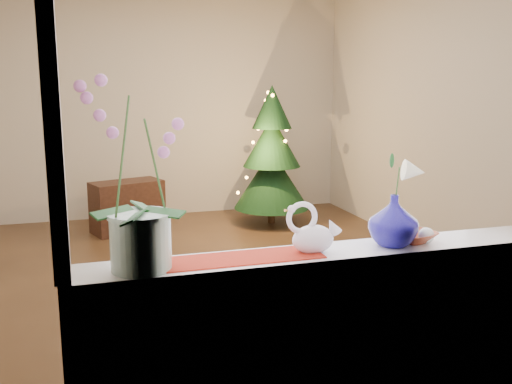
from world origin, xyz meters
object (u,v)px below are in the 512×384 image
swan (313,228)px  xmas_tree (272,155)px  orchid_pot (138,175)px  blue_vase (394,217)px  paperweight (426,235)px  side_table (127,206)px  amber_dish (412,237)px

swan → xmas_tree: size_ratio=0.16×
orchid_pot → blue_vase: 1.15m
blue_vase → paperweight: bearing=-3.8°
side_table → paperweight: bearing=-94.7°
amber_dish → xmas_tree: size_ratio=0.11×
amber_dish → swan: bearing=-177.7°
swan → blue_vase: blue_vase is taller
swan → paperweight: 0.56m
paperweight → amber_dish: 0.06m
orchid_pot → paperweight: 1.33m
amber_dish → side_table: amber_dish is taller
blue_vase → amber_dish: blue_vase is taller
orchid_pot → blue_vase: orchid_pot is taller
xmas_tree → paperweight: bearing=-98.7°
paperweight → side_table: size_ratio=0.10×
swan → side_table: swan is taller
blue_vase → paperweight: blue_vase is taller
orchid_pot → side_table: size_ratio=0.99×
paperweight → amber_dish: (-0.05, 0.04, -0.01)m
swan → blue_vase: (0.39, -0.01, 0.03)m
orchid_pot → blue_vase: (1.12, 0.01, -0.24)m
blue_vase → amber_dish: size_ratio=1.54×
blue_vase → side_table: (-0.87, 4.15, -0.77)m
xmas_tree → swan: bearing=-106.2°
orchid_pot → side_table: bearing=86.6°
swan → xmas_tree: xmas_tree is taller
paperweight → swan: bearing=178.3°
orchid_pot → amber_dish: orchid_pot is taller
blue_vase → side_table: bearing=101.9°
swan → amber_dish: swan is taller
orchid_pot → amber_dish: (1.24, 0.03, -0.36)m
paperweight → amber_dish: paperweight is taller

